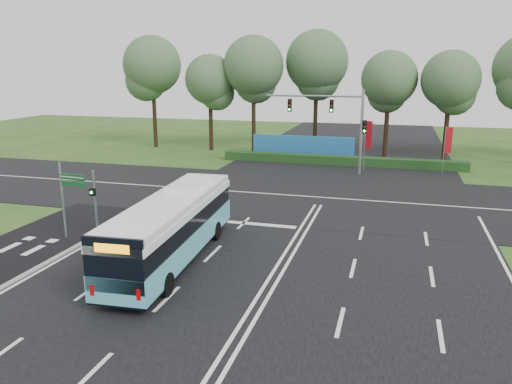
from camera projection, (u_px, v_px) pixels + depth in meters
ground at (280, 261)px, 22.89m from camera, size 120.00×120.00×0.00m
road_main at (280, 261)px, 22.89m from camera, size 20.00×120.00×0.04m
road_cross at (320, 198)px, 34.09m from camera, size 120.00×14.00×0.05m
bike_path at (6, 257)px, 23.37m from camera, size 5.00×18.00×0.06m
kerb_strip at (50, 261)px, 22.73m from camera, size 0.25×18.00×0.12m
city_bus at (173, 227)px, 22.58m from camera, size 3.04×11.31×3.21m
pedestrian_signal at (95, 200)px, 26.03m from camera, size 0.29×0.42×3.50m
street_sign at (67, 192)px, 25.28m from camera, size 1.57×0.26×4.04m
banner_flag_mid at (368, 138)px, 42.21m from camera, size 0.60×0.31×4.41m
banner_flag_right at (448, 143)px, 41.11m from camera, size 0.59×0.09×4.01m
traffic_light_gantry at (340, 118)px, 40.85m from camera, size 8.41×0.28×7.00m
hedge at (341, 160)px, 45.67m from camera, size 22.00×1.20×0.80m
blue_hoarding at (303, 147)px, 48.89m from camera, size 10.00×0.30×2.20m
eucalyptus_row at (340, 70)px, 49.38m from camera, size 48.48×9.09×12.56m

